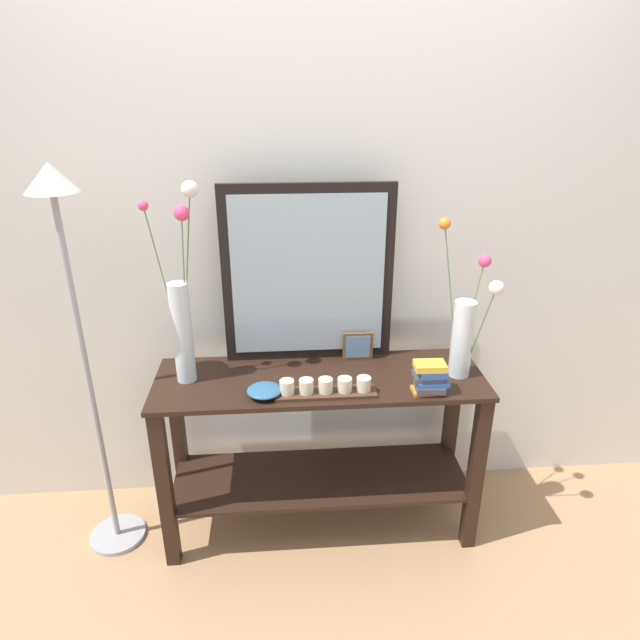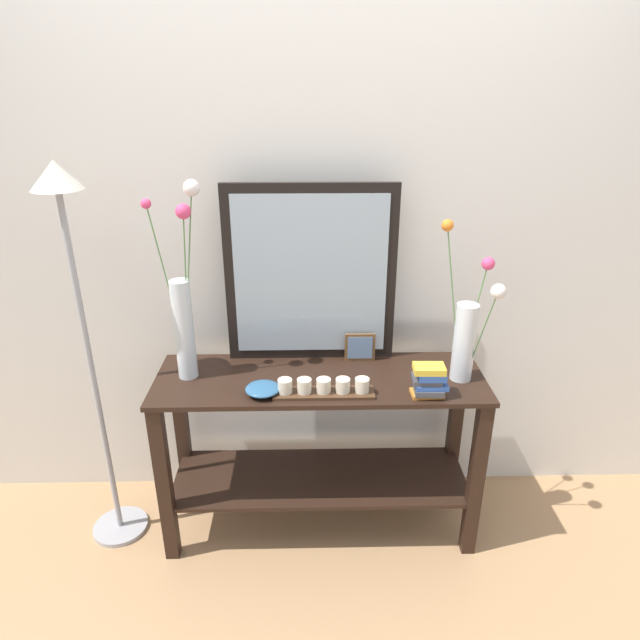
# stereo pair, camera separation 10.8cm
# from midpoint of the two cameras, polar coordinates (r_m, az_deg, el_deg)

# --- Properties ---
(ground_plane) EXTENTS (7.00, 6.00, 0.02)m
(ground_plane) POSITION_cam_midpoint_polar(r_m,az_deg,el_deg) (2.73, 1.21, -20.22)
(ground_plane) COLOR #A87F56
(wall_back) EXTENTS (6.40, 0.08, 2.70)m
(wall_back) POSITION_cam_midpoint_polar(r_m,az_deg,el_deg) (2.37, 1.15, 10.67)
(wall_back) COLOR silver
(wall_back) RESTS_ON ground
(console_table) EXTENTS (1.34, 0.43, 0.76)m
(console_table) POSITION_cam_midpoint_polar(r_m,az_deg,el_deg) (2.42, 1.31, -11.73)
(console_table) COLOR black
(console_table) RESTS_ON ground
(mirror_leaning) EXTENTS (0.71, 0.03, 0.75)m
(mirror_leaning) POSITION_cam_midpoint_polar(r_m,az_deg,el_deg) (2.28, 0.39, 4.63)
(mirror_leaning) COLOR black
(mirror_leaning) RESTS_ON console_table
(tall_vase_left) EXTENTS (0.22, 0.08, 0.79)m
(tall_vase_left) POSITION_cam_midpoint_polar(r_m,az_deg,el_deg) (2.20, -12.52, 0.88)
(tall_vase_left) COLOR silver
(tall_vase_left) RESTS_ON console_table
(vase_right) EXTENTS (0.22, 0.21, 0.64)m
(vase_right) POSITION_cam_midpoint_polar(r_m,az_deg,el_deg) (2.25, 16.25, -1.18)
(vase_right) COLOR silver
(vase_right) RESTS_ON console_table
(candle_tray) EXTENTS (0.39, 0.09, 0.07)m
(candle_tray) POSITION_cam_midpoint_polar(r_m,az_deg,el_deg) (2.14, 1.84, -7.05)
(candle_tray) COLOR #472D1C
(candle_tray) RESTS_ON console_table
(picture_frame_small) EXTENTS (0.13, 0.01, 0.13)m
(picture_frame_small) POSITION_cam_midpoint_polar(r_m,az_deg,el_deg) (2.38, 5.44, -2.83)
(picture_frame_small) COLOR brown
(picture_frame_small) RESTS_ON console_table
(decorative_bowl) EXTENTS (0.13, 0.13, 0.04)m
(decorative_bowl) POSITION_cam_midpoint_polar(r_m,az_deg,el_deg) (2.15, -4.48, -7.12)
(decorative_bowl) COLOR #2D5B84
(decorative_bowl) RESTS_ON console_table
(book_stack) EXTENTS (0.14, 0.10, 0.13)m
(book_stack) POSITION_cam_midpoint_polar(r_m,az_deg,el_deg) (2.16, 12.61, -6.14)
(book_stack) COLOR orange
(book_stack) RESTS_ON console_table
(floor_lamp) EXTENTS (0.24, 0.24, 1.63)m
(floor_lamp) POSITION_cam_midpoint_polar(r_m,az_deg,el_deg) (2.25, -22.33, 1.54)
(floor_lamp) COLOR #9E9EA3
(floor_lamp) RESTS_ON ground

